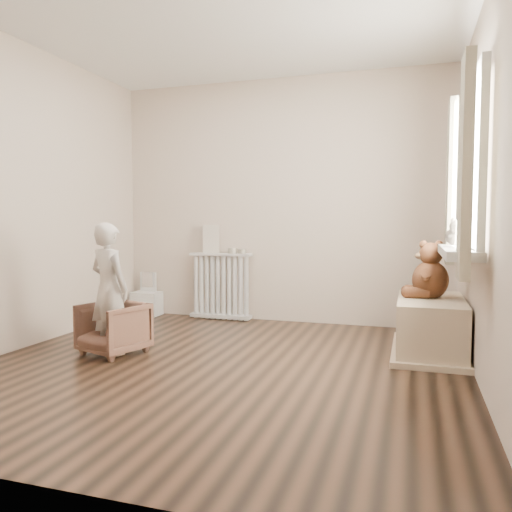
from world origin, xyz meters
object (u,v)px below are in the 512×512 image
(radiator, at_px, (221,284))
(child, at_px, (109,288))
(toy_vanity, at_px, (147,291))
(toy_bench, at_px, (430,330))
(plush_cat, at_px, (456,233))
(armchair, at_px, (113,328))
(teddy_bear, at_px, (431,272))

(radiator, height_order, child, child)
(toy_vanity, xyz_separation_m, toy_bench, (3.07, -0.81, -0.08))
(radiator, height_order, toy_bench, radiator)
(radiator, xyz_separation_m, toy_bench, (2.16, -0.84, -0.19))
(radiator, xyz_separation_m, plush_cat, (2.30, -1.24, 0.61))
(toy_vanity, distance_m, toy_bench, 3.18)
(armchair, relative_size, teddy_bear, 1.01)
(child, relative_size, plush_cat, 4.47)
(toy_vanity, relative_size, teddy_bear, 1.07)
(armchair, distance_m, teddy_bear, 2.63)
(radiator, distance_m, child, 1.70)
(radiator, bearing_deg, child, -100.30)
(toy_bench, height_order, teddy_bear, teddy_bear)
(teddy_bear, bearing_deg, child, -160.96)
(child, xyz_separation_m, teddy_bear, (2.46, 0.88, 0.12))
(toy_vanity, bearing_deg, teddy_bear, -13.93)
(teddy_bear, bearing_deg, plush_cat, -72.37)
(child, distance_m, teddy_bear, 2.61)
(toy_bench, bearing_deg, child, -161.43)
(radiator, xyz_separation_m, toy_vanity, (-0.91, -0.03, -0.11))
(armchair, height_order, plush_cat, plush_cat)
(child, height_order, toy_bench, child)
(plush_cat, bearing_deg, radiator, 152.22)
(toy_bench, distance_m, plush_cat, 0.91)
(radiator, height_order, armchair, radiator)
(radiator, xyz_separation_m, teddy_bear, (2.15, -0.79, 0.28))
(toy_vanity, bearing_deg, child, -69.75)
(armchair, bearing_deg, plush_cat, 26.41)
(toy_vanity, xyz_separation_m, plush_cat, (3.21, -1.21, 0.72))
(plush_cat, bearing_deg, armchair, -171.23)
(plush_cat, bearing_deg, toy_bench, 109.80)
(plush_cat, bearing_deg, toy_vanity, 159.87)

